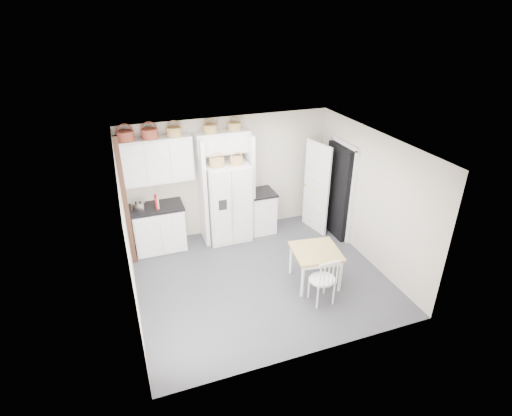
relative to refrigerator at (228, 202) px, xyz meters
name	(u,v)px	position (x,y,z in m)	size (l,w,h in m)	color
floor	(261,277)	(0.15, -1.63, -0.87)	(4.50, 4.50, 0.00)	#3F3F45
ceiling	(261,145)	(0.15, -1.63, 1.73)	(4.50, 4.50, 0.00)	white
wall_back	(229,176)	(0.15, 0.37, 0.43)	(4.50, 4.50, 0.00)	beige
wall_left	(128,239)	(-2.10, -1.63, 0.43)	(4.00, 4.00, 0.00)	beige
wall_right	(371,198)	(2.40, -1.63, 0.43)	(4.00, 4.00, 0.00)	beige
refrigerator	(228,202)	(0.00, 0.00, 0.00)	(0.89, 0.72, 1.73)	silver
base_cab_left	(159,228)	(-1.48, 0.07, -0.40)	(1.01, 0.64, 0.94)	silver
base_cab_right	(261,212)	(0.80, 0.07, -0.41)	(0.52, 0.62, 0.91)	silver
dining_table	(315,266)	(1.04, -2.10, -0.52)	(0.82, 0.82, 0.68)	olive
windsor_chair	(322,279)	(0.89, -2.63, -0.41)	(0.45, 0.41, 0.91)	silver
counter_left	(156,207)	(-1.48, 0.07, 0.09)	(1.06, 0.68, 0.04)	black
counter_right	(261,192)	(0.80, 0.07, 0.07)	(0.56, 0.66, 0.04)	black
toaster	(139,207)	(-1.82, -0.03, 0.20)	(0.25, 0.15, 0.18)	silver
cookbook_red	(156,202)	(-1.48, -0.01, 0.25)	(0.04, 0.17, 0.26)	maroon
cookbook_cream	(158,202)	(-1.45, -0.01, 0.23)	(0.03, 0.15, 0.23)	beige
basket_upper_a	(125,136)	(-1.86, 0.20, 1.57)	(0.32, 0.32, 0.18)	maroon
basket_upper_b	(150,134)	(-1.42, 0.20, 1.58)	(0.31, 0.31, 0.18)	maroon
basket_upper_c	(174,132)	(-0.96, 0.20, 1.57)	(0.30, 0.30, 0.17)	#A47C4A
basket_bridge_a	(210,128)	(-0.25, 0.20, 1.57)	(0.29, 0.29, 0.16)	#A47C4A
basket_bridge_b	(234,126)	(0.25, 0.20, 1.56)	(0.27, 0.27, 0.16)	#A47C4A
basket_fridge_a	(217,163)	(-0.21, -0.10, 0.95)	(0.30, 0.30, 0.16)	#A47C4A
basket_fridge_b	(236,161)	(0.19, -0.10, 0.94)	(0.26, 0.26, 0.14)	#A47C4A
upper_cabinet	(157,160)	(-1.35, 0.20, 1.03)	(1.40, 0.34, 0.90)	silver
bridge_cabinet	(223,142)	(0.00, 0.20, 1.26)	(1.12, 0.34, 0.45)	silver
fridge_panel_left	(203,192)	(-0.51, 0.07, 0.28)	(0.08, 0.60, 2.30)	silver
fridge_panel_right	(249,185)	(0.51, 0.07, 0.28)	(0.08, 0.60, 2.30)	silver
trim_post	(126,203)	(-2.05, -0.28, 0.43)	(0.09, 0.09, 2.60)	#452115
doorway_void	(338,191)	(2.31, -0.63, 0.16)	(0.18, 0.85, 2.05)	black
door_slab	(316,188)	(1.95, -0.30, 0.16)	(0.80, 0.04, 2.05)	white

